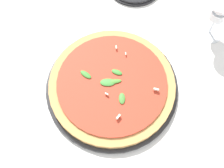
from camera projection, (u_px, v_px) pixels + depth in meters
ground_plane at (123, 80)px, 0.86m from camera, size 6.00×6.00×0.00m
pizza_arugula_main at (112, 86)px, 0.83m from camera, size 0.36×0.36×0.05m
wine_glass at (220, 10)px, 0.83m from camera, size 0.09×0.09×0.15m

